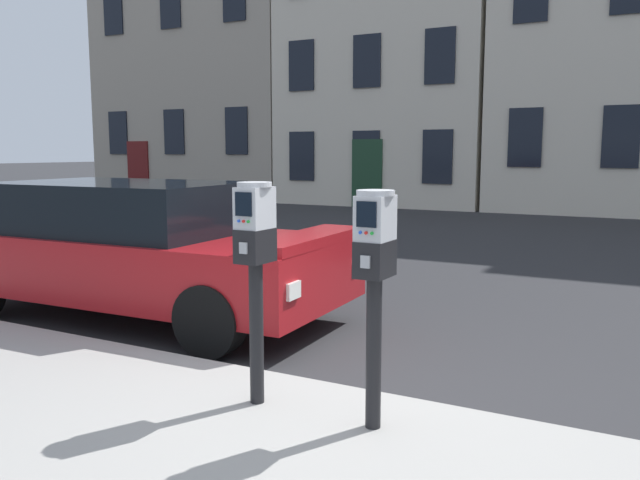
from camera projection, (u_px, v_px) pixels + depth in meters
name	position (u px, v px, depth m)	size (l,w,h in m)	color
ground_plane	(348.00, 418.00, 4.29)	(160.00, 160.00, 0.00)	#28282B
parking_meter_near_kerb	(255.00, 253.00, 4.06)	(0.22, 0.25, 1.42)	black
parking_meter_twin_adjacent	(375.00, 266.00, 3.69)	(0.22, 0.25, 1.39)	black
parked_car_dark_hatchback	(136.00, 247.00, 6.85)	(4.49, 1.99, 1.42)	maroon
townhouse_green_painted	(229.00, 28.00, 25.92)	(8.20, 7.09, 13.21)	#9E9384
townhouse_brick_corner	(402.00, 32.00, 22.00)	(6.83, 5.94, 11.44)	beige
townhouse_cream_stone	(635.00, 9.00, 18.46)	(7.16, 5.45, 11.48)	beige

